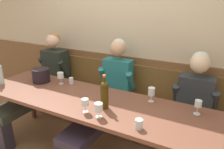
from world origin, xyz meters
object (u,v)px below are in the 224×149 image
Objects in this scene: wine_bottle_amber_mid at (0,73)px; wine_glass_center_rear at (151,92)px; water_tumbler_left at (139,124)px; wine_glass_left_end at (60,76)px; dining_table at (88,105)px; person_center_left_seat at (105,98)px; wine_bottle_clear_water at (104,94)px; person_center_right_seat at (189,119)px; wine_glass_by_bottle at (99,108)px; water_tumbler_right at (71,81)px; ice_bucket at (41,75)px; wine_glass_right_end at (85,102)px; person_left_seat at (42,81)px; wall_bench at (116,110)px; wine_glass_center_front at (198,104)px.

wine_bottle_amber_mid reaches higher than wine_glass_center_rear.
water_tumbler_left is (1.92, -0.11, -0.10)m from wine_bottle_amber_mid.
wine_bottle_amber_mid is at bearing -152.30° from wine_glass_left_end.
person_center_left_seat is at bearing 83.83° from dining_table.
wine_glass_left_end is (-0.81, 0.29, -0.04)m from wine_bottle_clear_water.
wine_glass_left_end is at bearing -175.34° from person_center_right_seat.
person_center_left_seat is 0.69m from wine_glass_by_bottle.
wine_bottle_clear_water is (0.27, -0.08, 0.23)m from dining_table.
wine_glass_by_bottle is at bearing -35.79° from water_tumbler_right.
person_center_right_seat reaches higher than wine_glass_by_bottle.
wine_bottle_clear_water is 0.48m from water_tumbler_left.
wine_bottle_amber_mid is at bearing -167.30° from wine_glass_center_rear.
ice_bucket is 1.60× the size of wine_glass_right_end.
dining_table is 0.84m from ice_bucket.
person_center_left_seat is 0.90m from ice_bucket.
water_tumbler_left is at bearing -82.76° from wine_glass_center_rear.
wine_glass_left_end reaches higher than water_tumbler_left.
person_left_seat is 1.05× the size of person_center_right_seat.
wine_glass_left_end is at bearing 159.41° from water_tumbler_left.
ice_bucket is at bearing 160.34° from wine_glass_by_bottle.
wine_bottle_amber_mid is 1.92m from water_tumbler_left.
wine_glass_right_end is at bearing -126.27° from wine_bottle_clear_water.
wine_bottle_clear_water is (1.08, -0.22, 0.06)m from ice_bucket.
wine_glass_center_rear is (-0.39, -0.07, 0.25)m from person_center_right_seat.
person_center_left_seat reaches higher than wine_glass_left_end.
water_tumbler_left is (0.07, -0.53, -0.06)m from wine_glass_center_rear.
person_center_right_seat is 3.59× the size of wine_bottle_amber_mid.
wine_bottle_clear_water reaches higher than wine_glass_center_rear.
wine_bottle_amber_mid is at bearing -145.32° from wall_bench.
wine_glass_left_end is 1.87× the size of water_tumbler_right.
water_tumbler_right is (0.12, 0.06, -0.07)m from wine_glass_left_end.
wine_glass_by_bottle is at bearing -65.27° from person_center_left_seat.
person_center_right_seat is 0.28m from wine_glass_center_front.
water_tumbler_right is at bearing -177.46° from person_center_right_seat.
person_center_left_seat is 5.91× the size of ice_bucket.
wine_glass_center_rear is (-0.47, 0.05, 0.01)m from wine_glass_center_front.
wine_glass_left_end is 1.77× the size of water_tumbler_left.
wall_bench is at bearing 42.02° from wine_glass_left_end.
wine_glass_center_front is (1.10, -0.47, 0.58)m from wall_bench.
wine_bottle_amber_mid is (-1.26, -0.48, 0.27)m from person_center_left_seat.
wine_bottle_clear_water is at bearing -11.64° from ice_bucket.
ice_bucket is at bearing 170.29° from dining_table.
wine_glass_right_end is at bearing -133.51° from wine_glass_center_rear.
person_center_right_seat is at bearing 33.29° from wine_glass_right_end.
wine_glass_right_end is (-0.16, 0.02, 0.01)m from wine_glass_by_bottle.
person_center_right_seat is 8.30× the size of wine_glass_left_end.
person_center_left_seat is 9.39× the size of wine_glass_by_bottle.
wine_glass_center_front reaches higher than water_tumbler_left.
wine_glass_center_rear is (1.85, 0.42, -0.04)m from wine_bottle_amber_mid.
person_center_right_seat is 0.91m from wine_bottle_clear_water.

